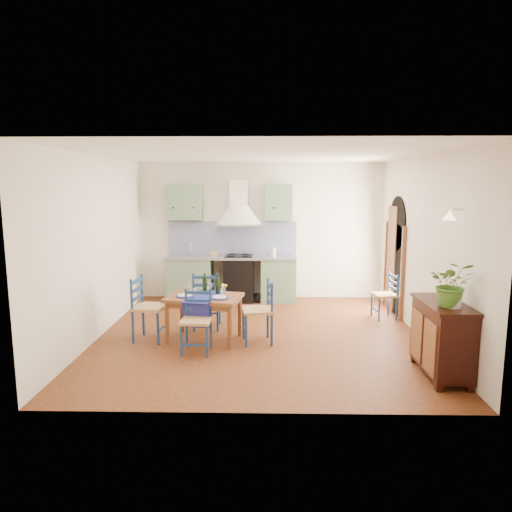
{
  "coord_description": "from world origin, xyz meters",
  "views": [
    {
      "loc": [
        0.09,
        -6.93,
        2.34
      ],
      "look_at": [
        -0.06,
        0.3,
        1.22
      ],
      "focal_mm": 32.0,
      "sensor_mm": 36.0,
      "label": 1
    }
  ],
  "objects_px": {
    "dining_table": "(204,301)",
    "potted_plant": "(452,284)",
    "sideboard": "(442,336)",
    "chair_near": "(197,321)"
  },
  "relations": [
    {
      "from": "sideboard",
      "to": "potted_plant",
      "type": "height_order",
      "value": "potted_plant"
    },
    {
      "from": "sideboard",
      "to": "dining_table",
      "type": "bearing_deg",
      "value": 158.09
    },
    {
      "from": "dining_table",
      "to": "potted_plant",
      "type": "xyz_separation_m",
      "value": [
        3.09,
        -1.44,
        0.59
      ]
    },
    {
      "from": "dining_table",
      "to": "sideboard",
      "type": "relative_size",
      "value": 1.14
    },
    {
      "from": "chair_near",
      "to": "dining_table",
      "type": "bearing_deg",
      "value": 84.92
    },
    {
      "from": "chair_near",
      "to": "potted_plant",
      "type": "bearing_deg",
      "value": -16.76
    },
    {
      "from": "chair_near",
      "to": "sideboard",
      "type": "distance_m",
      "value": 3.22
    },
    {
      "from": "sideboard",
      "to": "chair_near",
      "type": "bearing_deg",
      "value": 166.57
    },
    {
      "from": "chair_near",
      "to": "potted_plant",
      "type": "distance_m",
      "value": 3.36
    },
    {
      "from": "sideboard",
      "to": "potted_plant",
      "type": "bearing_deg",
      "value": -89.3
    }
  ]
}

